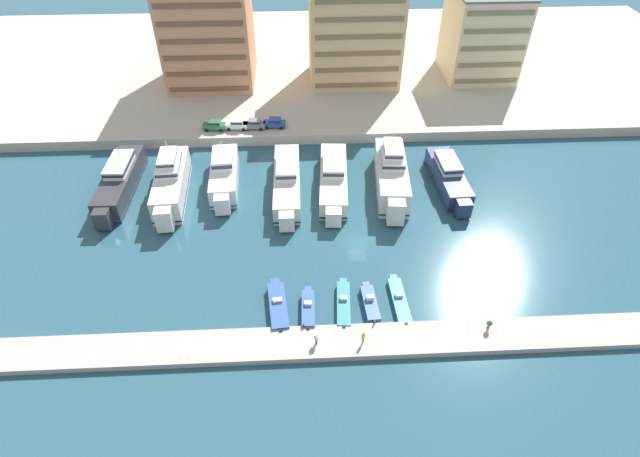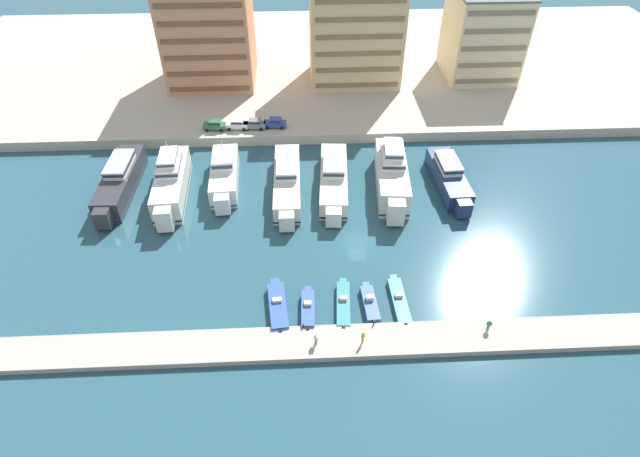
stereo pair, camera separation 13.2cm
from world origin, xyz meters
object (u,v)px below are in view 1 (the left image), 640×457
(car_green_far_left, at_px, (214,125))
(yacht_charcoal_far_left, at_px, (120,181))
(pedestrian_near_edge, at_px, (363,336))
(yacht_ivory_center, at_px, (333,178))
(car_grey_mid_left, at_px, (254,124))
(yacht_ivory_left, at_px, (171,182))
(motorboat_teal_mid_left, at_px, (343,304))
(yacht_white_mid_left, at_px, (224,174))
(pedestrian_mid_deck, at_px, (316,338))
(yacht_ivory_center_left, at_px, (287,181))
(car_white_left, at_px, (237,124))
(yacht_ivory_center_right, at_px, (392,174))
(motorboat_teal_center, at_px, (399,300))
(motorboat_blue_far_left, at_px, (278,306))
(pedestrian_far_side, at_px, (489,324))
(car_blue_center_left, at_px, (275,122))
(motorboat_blue_center_left, at_px, (370,303))
(motorboat_blue_left, at_px, (308,309))
(yacht_navy_mid_right, at_px, (449,177))

(car_green_far_left, bearing_deg, yacht_charcoal_far_left, -130.11)
(car_green_far_left, bearing_deg, pedestrian_near_edge, -65.39)
(yacht_ivory_center, bearing_deg, car_grey_mid_left, 129.05)
(yacht_ivory_left, distance_m, motorboat_teal_mid_left, 34.98)
(yacht_white_mid_left, relative_size, pedestrian_mid_deck, 10.14)
(yacht_ivory_center_left, distance_m, car_white_left, 19.34)
(pedestrian_mid_deck, bearing_deg, pedestrian_near_edge, -0.24)
(yacht_ivory_center_right, relative_size, motorboat_teal_center, 2.34)
(yacht_white_mid_left, relative_size, car_green_far_left, 3.93)
(yacht_ivory_center_right, bearing_deg, motorboat_blue_far_left, -126.04)
(yacht_ivory_center_right, height_order, motorboat_teal_center, yacht_ivory_center_right)
(car_grey_mid_left, relative_size, pedestrian_far_side, 2.73)
(car_white_left, bearing_deg, car_grey_mid_left, -1.19)
(yacht_ivory_center, xyz_separation_m, car_green_far_left, (-20.63, 16.49, 1.02))
(yacht_ivory_center, xyz_separation_m, motorboat_blue_far_left, (-8.60, -25.09, -1.26))
(yacht_ivory_left, relative_size, motorboat_teal_center, 2.25)
(yacht_charcoal_far_left, distance_m, car_blue_center_left, 29.13)
(yacht_ivory_center, height_order, motorboat_blue_center_left, yacht_ivory_center)
(yacht_charcoal_far_left, xyz_separation_m, motorboat_teal_mid_left, (33.41, -25.80, -1.51))
(motorboat_blue_left, relative_size, car_green_far_left, 1.58)
(pedestrian_mid_deck, bearing_deg, car_green_far_left, 109.08)
(car_green_far_left, bearing_deg, yacht_ivory_center_right, -29.85)
(yacht_ivory_center_right, xyz_separation_m, pedestrian_far_side, (6.84, -29.38, -1.00))
(motorboat_teal_center, relative_size, car_white_left, 1.98)
(yacht_navy_mid_right, bearing_deg, car_white_left, 154.08)
(yacht_ivory_center_right, relative_size, car_green_far_left, 4.61)
(yacht_ivory_left, xyz_separation_m, pedestrian_mid_deck, (21.38, -30.38, -0.78))
(motorboat_teal_mid_left, xyz_separation_m, car_grey_mid_left, (-12.91, 41.61, 2.38))
(motorboat_blue_left, relative_size, car_grey_mid_left, 1.59)
(motorboat_blue_far_left, bearing_deg, pedestrian_far_side, -11.28)
(yacht_ivory_center_right, distance_m, car_blue_center_left, 25.71)
(car_grey_mid_left, distance_m, car_blue_center_left, 3.75)
(motorboat_blue_center_left, distance_m, car_green_far_left, 47.85)
(motorboat_teal_center, relative_size, pedestrian_near_edge, 4.80)
(yacht_navy_mid_right, bearing_deg, motorboat_blue_center_left, -122.60)
(car_green_far_left, bearing_deg, motorboat_teal_center, -56.70)
(motorboat_teal_center, relative_size, car_green_far_left, 1.97)
(pedestrian_far_side, bearing_deg, car_blue_center_left, 118.76)
(car_blue_center_left, bearing_deg, pedestrian_mid_deck, -83.44)
(motorboat_teal_center, distance_m, car_green_far_left, 49.48)
(yacht_charcoal_far_left, relative_size, motorboat_blue_far_left, 2.32)
(car_white_left, bearing_deg, car_green_far_left, -178.58)
(yacht_ivory_center_left, height_order, motorboat_blue_far_left, yacht_ivory_center_left)
(motorboat_blue_center_left, bearing_deg, pedestrian_far_side, -20.07)
(yacht_ivory_center_right, xyz_separation_m, motorboat_teal_center, (-2.70, -24.19, -2.30))
(motorboat_teal_center, height_order, pedestrian_far_side, pedestrian_far_side)
(yacht_ivory_center, xyz_separation_m, pedestrian_near_edge, (1.20, -31.14, -0.00))
(yacht_navy_mid_right, distance_m, pedestrian_near_edge, 35.24)
(motorboat_blue_center_left, bearing_deg, yacht_white_mid_left, 127.08)
(motorboat_teal_center, bearing_deg, car_green_far_left, 123.30)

